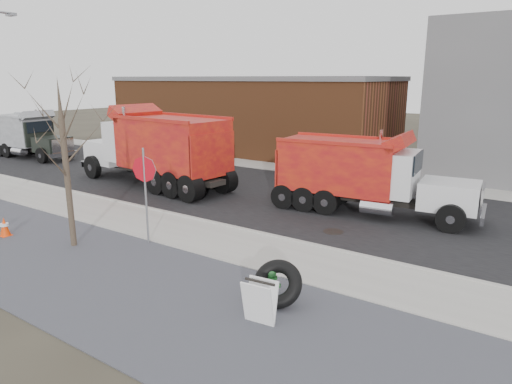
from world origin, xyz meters
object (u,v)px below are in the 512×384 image
Objects in this scene: dump_truck_red_a at (363,172)px; dump_truck_grey at (27,134)px; sandwich_board at (260,302)px; truck_tire at (278,284)px; stop_sign at (145,180)px; dump_truck_red_b at (156,146)px; fire_hydrant at (271,286)px.

dump_truck_red_a is 23.26m from dump_truck_grey.
sandwich_board is 0.14× the size of dump_truck_grey.
dump_truck_red_a reaches higher than truck_tire.
stop_sign is 0.33× the size of dump_truck_red_b.
stop_sign is 20.16m from dump_truck_grey.
dump_truck_grey reaches higher than stop_sign.
sandwich_board is at bearing -13.03° from stop_sign.
dump_truck_red_a is at bearing 98.33° from truck_tire.
dump_truck_red_a is at bearing -167.38° from dump_truck_red_b.
fire_hydrant is at bearing -4.02° from stop_sign.
truck_tire is at bearing -4.30° from stop_sign.
stop_sign is 0.39× the size of dump_truck_red_a.
dump_truck_red_b is at bearing 131.29° from fire_hydrant.
dump_truck_red_b reaches higher than stop_sign.
dump_truck_red_a is at bearing -1.20° from dump_truck_grey.
fire_hydrant is 13.12m from dump_truck_red_b.
sandwich_board is at bearing -80.98° from truck_tire.
truck_tire is (0.22, -0.07, 0.15)m from fire_hydrant.
dump_truck_red_a is 1.16× the size of dump_truck_grey.
dump_truck_red_b is 13.29m from dump_truck_grey.
stop_sign is at bearing -127.26° from dump_truck_red_a.
dump_truck_red_a is at bearing 92.98° from sandwich_board.
stop_sign is (-5.54, 1.15, 1.56)m from truck_tire.
stop_sign is at bearing 139.89° from dump_truck_red_b.
dump_truck_red_a reaches higher than fire_hydrant.
dump_truck_red_b is (-10.02, -1.17, 0.32)m from dump_truck_red_a.
stop_sign is at bearing -21.64° from dump_truck_grey.
truck_tire is 1.41× the size of sandwich_board.
dump_truck_grey is (-24.25, 8.03, 1.22)m from fire_hydrant.
dump_truck_red_b is at bearing -179.00° from dump_truck_red_a.
dump_truck_red_a is (-1.36, 9.18, 1.10)m from sandwich_board.
truck_tire is at bearing -19.78° from dump_truck_grey.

